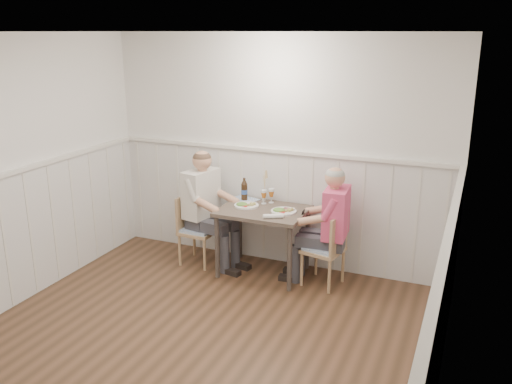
% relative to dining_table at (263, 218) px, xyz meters
% --- Properties ---
extents(ground_plane, '(4.50, 4.50, 0.00)m').
position_rel_dining_table_xyz_m(ground_plane, '(-0.00, -1.84, -0.65)').
color(ground_plane, '#432D1C').
extents(room_shell, '(4.04, 4.54, 2.60)m').
position_rel_dining_table_xyz_m(room_shell, '(-0.00, -1.84, 0.87)').
color(room_shell, white).
rests_on(room_shell, ground).
extents(wainscot, '(4.00, 4.49, 1.34)m').
position_rel_dining_table_xyz_m(wainscot, '(-0.00, -1.15, 0.04)').
color(wainscot, white).
rests_on(wainscot, ground).
extents(dining_table, '(0.93, 0.70, 0.75)m').
position_rel_dining_table_xyz_m(dining_table, '(0.00, 0.00, 0.00)').
color(dining_table, '#4D4038').
rests_on(dining_table, ground).
extents(chair_right, '(0.44, 0.44, 0.80)m').
position_rel_dining_table_xyz_m(chair_right, '(0.74, -0.02, -0.22)').
color(chair_right, tan).
rests_on(chair_right, ground).
extents(chair_left, '(0.39, 0.39, 0.81)m').
position_rel_dining_table_xyz_m(chair_left, '(-0.84, -0.03, -0.21)').
color(chair_left, tan).
rests_on(chair_left, ground).
extents(man_in_pink, '(0.62, 0.43, 1.30)m').
position_rel_dining_table_xyz_m(man_in_pink, '(0.76, 0.04, -0.10)').
color(man_in_pink, '#3F3F47').
rests_on(man_in_pink, ground).
extents(diner_cream, '(0.68, 0.49, 1.36)m').
position_rel_dining_table_xyz_m(diner_cream, '(-0.73, 0.01, -0.08)').
color(diner_cream, '#3F3F47').
rests_on(diner_cream, ground).
extents(plate_man, '(0.28, 0.28, 0.07)m').
position_rel_dining_table_xyz_m(plate_man, '(0.23, -0.01, 0.12)').
color(plate_man, white).
rests_on(plate_man, dining_table).
extents(plate_diner, '(0.27, 0.27, 0.07)m').
position_rel_dining_table_xyz_m(plate_diner, '(-0.22, 0.02, 0.12)').
color(plate_diner, white).
rests_on(plate_diner, dining_table).
extents(beer_glass_a, '(0.07, 0.07, 0.16)m').
position_rel_dining_table_xyz_m(beer_glass_a, '(-0.00, 0.25, 0.21)').
color(beer_glass_a, silver).
rests_on(beer_glass_a, dining_table).
extents(beer_glass_b, '(0.06, 0.06, 0.16)m').
position_rel_dining_table_xyz_m(beer_glass_b, '(-0.07, 0.18, 0.21)').
color(beer_glass_b, silver).
rests_on(beer_glass_b, dining_table).
extents(beer_bottle, '(0.07, 0.07, 0.26)m').
position_rel_dining_table_xyz_m(beer_bottle, '(-0.32, 0.22, 0.22)').
color(beer_bottle, black).
rests_on(beer_bottle, dining_table).
extents(rolled_napkin, '(0.21, 0.14, 0.05)m').
position_rel_dining_table_xyz_m(rolled_napkin, '(0.21, -0.23, 0.12)').
color(rolled_napkin, white).
rests_on(rolled_napkin, dining_table).
extents(grass_vase, '(0.04, 0.04, 0.38)m').
position_rel_dining_table_xyz_m(grass_vase, '(-0.11, 0.28, 0.27)').
color(grass_vase, silver).
rests_on(grass_vase, dining_table).
extents(gingham_mat, '(0.35, 0.31, 0.01)m').
position_rel_dining_table_xyz_m(gingham_mat, '(-0.33, 0.23, 0.10)').
color(gingham_mat, '#5682BD').
rests_on(gingham_mat, dining_table).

